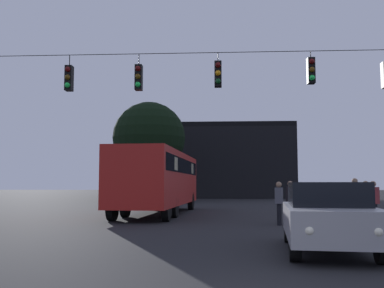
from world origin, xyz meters
name	(u,v)px	position (x,y,z in m)	size (l,w,h in m)	color
ground_plane	(221,207)	(0.00, 24.50, 0.00)	(168.00, 168.00, 0.00)	black
overhead_signal_span	(224,109)	(-0.02, 10.99, 4.19)	(18.01, 0.44, 7.18)	black
city_bus	(159,176)	(-3.16, 16.89, 1.87)	(3.17, 11.13, 3.00)	#B21E19
car_near_right	(327,215)	(2.15, 5.11, 0.80)	(2.29, 4.48, 1.52)	#99999E
pedestrian_crossing_left	(355,196)	(5.33, 13.43, 0.98)	(0.35, 0.42, 1.72)	black
pedestrian_crossing_center	(291,199)	(2.60, 12.69, 0.90)	(0.33, 0.41, 1.60)	black
pedestrian_crossing_right	(374,201)	(5.23, 11.05, 0.89)	(0.34, 0.42, 1.59)	black
pedestrian_near_bus	(326,199)	(4.25, 13.87, 0.87)	(0.36, 0.42, 1.56)	black
pedestrian_trailing	(279,201)	(1.96, 11.31, 0.88)	(0.34, 0.42, 1.57)	black
pedestrian_far_side	(366,200)	(5.33, 12.13, 0.90)	(0.27, 0.38, 1.60)	black
corner_building	(210,163)	(-1.04, 45.90, 3.95)	(17.81, 11.89, 7.90)	black
tree_left_silhouette	(149,138)	(-6.21, 33.15, 5.49)	(6.34, 6.34, 8.67)	#2D2116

